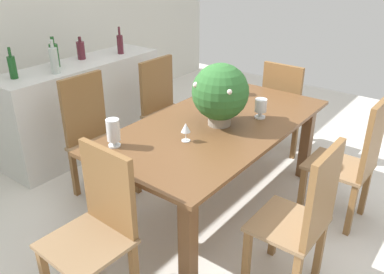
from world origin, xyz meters
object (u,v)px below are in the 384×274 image
dining_table (216,137)px  chair_near_right (355,158)px  chair_foot_end (284,103)px  chair_head_end (98,222)px  wine_glass (186,128)px  crystal_vase_center_near (261,107)px  crystal_vase_left (113,131)px  wine_bottle_amber (54,55)px  wine_bottle_green (12,67)px  flower_centerpiece (220,93)px  wine_bottle_dark (54,60)px  chair_near_left (305,215)px  kitchen_counter (84,107)px  wine_bottle_tall (81,50)px  chair_far_left (94,132)px  chair_far_right (164,103)px  crystal_vase_right (228,82)px  wine_bottle_clear (120,44)px

dining_table → chair_near_right: bearing=-64.8°
chair_foot_end → chair_head_end: (-2.46, -0.00, 0.01)m
wine_glass → crystal_vase_center_near: bearing=-17.1°
crystal_vase_left → wine_bottle_amber: bearing=68.0°
crystal_vase_center_near → wine_bottle_green: (-0.93, 1.95, 0.20)m
flower_centerpiece → crystal_vase_center_near: bearing=-30.8°
wine_bottle_amber → wine_bottle_dark: 0.23m
chair_near_left → dining_table: bearing=-115.3°
wine_glass → kitchen_counter: bearing=75.7°
chair_head_end → wine_bottle_dark: wine_bottle_dark is taller
wine_bottle_tall → wine_bottle_dark: wine_bottle_dark is taller
wine_glass → wine_bottle_dark: (0.07, 1.57, 0.22)m
chair_far_left → wine_bottle_tall: wine_bottle_tall is taller
wine_bottle_amber → wine_bottle_green: 0.45m
chair_far_right → chair_near_right: bearing=-88.9°
chair_near_right → kitchen_counter: bearing=-80.3°
dining_table → flower_centerpiece: flower_centerpiece is taller
chair_near_right → crystal_vase_left: 1.79m
chair_head_end → wine_bottle_dark: (0.91, 1.57, 0.52)m
chair_foot_end → wine_bottle_green: wine_bottle_green is taller
chair_near_left → wine_bottle_green: wine_bottle_green is taller
chair_far_right → wine_bottle_tall: 1.01m
chair_head_end → wine_glass: size_ratio=7.23×
chair_far_right → crystal_vase_center_near: (-0.15, -1.16, 0.29)m
wine_bottle_dark → crystal_vase_left: bearing=-109.6°
dining_table → wine_bottle_amber: 1.81m
crystal_vase_right → wine_glass: crystal_vase_right is taller
chair_far_left → crystal_vase_center_near: (0.75, -1.17, 0.28)m
chair_near_right → chair_near_left: bearing=0.2°
chair_near_left → crystal_vase_left: 1.35m
chair_head_end → wine_bottle_tall: wine_bottle_tall is taller
wine_bottle_amber → wine_bottle_dark: size_ratio=0.94×
chair_foot_end → wine_bottle_amber: bearing=39.7°
crystal_vase_left → crystal_vase_right: crystal_vase_left is taller
crystal_vase_center_near → chair_near_right: bearing=-78.7°
chair_foot_end → chair_far_left: bearing=61.0°
flower_centerpiece → wine_bottle_dark: size_ratio=1.57×
chair_head_end → flower_centerpiece: bearing=91.0°
crystal_vase_left → crystal_vase_right: (1.39, -0.04, 0.00)m
wine_glass → wine_bottle_dark: size_ratio=0.45×
chair_far_right → wine_bottle_amber: 1.14m
chair_foot_end → crystal_vase_right: size_ratio=5.08×
chair_near_left → crystal_vase_right: (1.08, 1.25, 0.30)m
crystal_vase_left → crystal_vase_center_near: size_ratio=1.26×
dining_table → chair_far_right: 1.05m
flower_centerpiece → wine_bottle_clear: size_ratio=1.68×
chair_far_right → chair_head_end: chair_far_right is taller
chair_near_left → wine_bottle_dark: (0.13, 2.51, 0.50)m
chair_near_left → chair_head_end: (-0.77, 0.94, -0.01)m
flower_centerpiece → wine_glass: flower_centerpiece is taller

